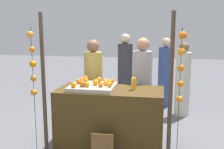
{
  "coord_description": "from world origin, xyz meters",
  "views": [
    {
      "loc": [
        0.75,
        -3.91,
        1.87
      ],
      "look_at": [
        0.0,
        0.15,
        1.12
      ],
      "focal_mm": 42.95,
      "sensor_mm": 36.0,
      "label": 1
    }
  ],
  "objects_px": {
    "chalkboard_sign": "(103,149)",
    "vendor_left": "(94,88)",
    "orange_0": "(87,84)",
    "vendor_right": "(142,90)",
    "juice_bottle": "(134,84)",
    "orange_1": "(85,79)",
    "stall_counter": "(110,118)"
  },
  "relations": [
    {
      "from": "stall_counter",
      "to": "orange_0",
      "type": "height_order",
      "value": "orange_0"
    },
    {
      "from": "stall_counter",
      "to": "orange_0",
      "type": "distance_m",
      "value": 0.67
    },
    {
      "from": "stall_counter",
      "to": "vendor_right",
      "type": "relative_size",
      "value": 0.96
    },
    {
      "from": "orange_0",
      "to": "vendor_left",
      "type": "distance_m",
      "value": 0.86
    },
    {
      "from": "vendor_right",
      "to": "vendor_left",
      "type": "bearing_deg",
      "value": 178.62
    },
    {
      "from": "orange_1",
      "to": "orange_0",
      "type": "bearing_deg",
      "value": -70.8
    },
    {
      "from": "chalkboard_sign",
      "to": "vendor_right",
      "type": "height_order",
      "value": "vendor_right"
    },
    {
      "from": "orange_0",
      "to": "vendor_right",
      "type": "bearing_deg",
      "value": 46.45
    },
    {
      "from": "stall_counter",
      "to": "orange_1",
      "type": "xyz_separation_m",
      "value": [
        -0.46,
        0.23,
        0.57
      ]
    },
    {
      "from": "orange_0",
      "to": "vendor_right",
      "type": "relative_size",
      "value": 0.05
    },
    {
      "from": "juice_bottle",
      "to": "vendor_left",
      "type": "bearing_deg",
      "value": 141.9
    },
    {
      "from": "juice_bottle",
      "to": "vendor_left",
      "type": "height_order",
      "value": "vendor_left"
    },
    {
      "from": "orange_0",
      "to": "vendor_right",
      "type": "height_order",
      "value": "vendor_right"
    },
    {
      "from": "orange_0",
      "to": "juice_bottle",
      "type": "distance_m",
      "value": 0.7
    },
    {
      "from": "stall_counter",
      "to": "orange_0",
      "type": "xyz_separation_m",
      "value": [
        -0.32,
        -0.17,
        0.56
      ]
    },
    {
      "from": "orange_1",
      "to": "vendor_right",
      "type": "distance_m",
      "value": 1.01
    },
    {
      "from": "orange_1",
      "to": "juice_bottle",
      "type": "distance_m",
      "value": 0.84
    },
    {
      "from": "stall_counter",
      "to": "vendor_right",
      "type": "height_order",
      "value": "vendor_right"
    },
    {
      "from": "stall_counter",
      "to": "vendor_left",
      "type": "xyz_separation_m",
      "value": [
        -0.43,
        0.64,
        0.3
      ]
    },
    {
      "from": "stall_counter",
      "to": "orange_1",
      "type": "height_order",
      "value": "orange_1"
    },
    {
      "from": "orange_0",
      "to": "vendor_right",
      "type": "xyz_separation_m",
      "value": [
        0.76,
        0.8,
        -0.24
      ]
    },
    {
      "from": "orange_0",
      "to": "chalkboard_sign",
      "type": "xyz_separation_m",
      "value": [
        0.32,
        -0.4,
        -0.81
      ]
    },
    {
      "from": "stall_counter",
      "to": "chalkboard_sign",
      "type": "bearing_deg",
      "value": -89.67
    },
    {
      "from": "chalkboard_sign",
      "to": "vendor_left",
      "type": "xyz_separation_m",
      "value": [
        -0.43,
        1.21,
        0.55
      ]
    },
    {
      "from": "chalkboard_sign",
      "to": "vendor_left",
      "type": "distance_m",
      "value": 1.4
    },
    {
      "from": "juice_bottle",
      "to": "vendor_right",
      "type": "xyz_separation_m",
      "value": [
        0.09,
        0.59,
        -0.23
      ]
    },
    {
      "from": "orange_0",
      "to": "orange_1",
      "type": "bearing_deg",
      "value": 109.2
    },
    {
      "from": "vendor_right",
      "to": "chalkboard_sign",
      "type": "bearing_deg",
      "value": -110.15
    },
    {
      "from": "stall_counter",
      "to": "juice_bottle",
      "type": "relative_size",
      "value": 8.36
    },
    {
      "from": "stall_counter",
      "to": "juice_bottle",
      "type": "height_order",
      "value": "juice_bottle"
    },
    {
      "from": "orange_1",
      "to": "juice_bottle",
      "type": "height_order",
      "value": "juice_bottle"
    },
    {
      "from": "vendor_right",
      "to": "juice_bottle",
      "type": "bearing_deg",
      "value": -98.23
    }
  ]
}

